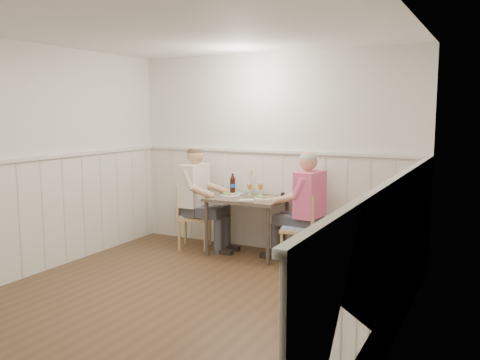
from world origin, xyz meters
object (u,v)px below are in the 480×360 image
(chair_left, at_px, (191,213))
(man_in_pink, at_px, (306,216))
(beer_bottle, at_px, (233,184))
(diner_cream, at_px, (197,205))
(chair_right, at_px, (303,225))
(grass_vase, at_px, (250,182))
(dining_table, at_px, (247,205))

(chair_left, height_order, man_in_pink, man_in_pink)
(man_in_pink, bearing_deg, beer_bottle, 168.63)
(diner_cream, bearing_deg, beer_bottle, 34.61)
(man_in_pink, xyz_separation_m, diner_cream, (-1.54, -0.05, 0.01))
(diner_cream, xyz_separation_m, beer_bottle, (0.40, 0.28, 0.28))
(chair_right, bearing_deg, grass_vase, 158.43)
(man_in_pink, distance_m, beer_bottle, 1.19)
(chair_left, xyz_separation_m, diner_cream, (0.10, -0.01, 0.12))
(grass_vase, bearing_deg, dining_table, -70.63)
(dining_table, height_order, chair_right, chair_right)
(man_in_pink, bearing_deg, dining_table, -179.46)
(beer_bottle, bearing_deg, diner_cream, -145.39)
(dining_table, distance_m, chair_right, 0.80)
(dining_table, bearing_deg, beer_bottle, 144.81)
(chair_right, distance_m, diner_cream, 1.52)
(man_in_pink, bearing_deg, chair_left, -178.60)
(diner_cream, distance_m, grass_vase, 0.78)
(dining_table, height_order, grass_vase, grass_vase)
(dining_table, xyz_separation_m, man_in_pink, (0.80, 0.01, -0.07))
(chair_right, bearing_deg, man_in_pink, 70.94)
(dining_table, xyz_separation_m, chair_right, (0.78, -0.04, -0.18))
(dining_table, height_order, diner_cream, diner_cream)
(beer_bottle, xyz_separation_m, grass_vase, (0.23, 0.07, 0.04))
(chair_left, bearing_deg, dining_table, 2.22)
(chair_left, distance_m, beer_bottle, 0.69)
(chair_left, height_order, diner_cream, diner_cream)
(dining_table, relative_size, chair_right, 1.10)
(chair_right, distance_m, chair_left, 1.62)
(beer_bottle, relative_size, grass_vase, 0.78)
(dining_table, xyz_separation_m, diner_cream, (-0.74, -0.04, -0.06))
(chair_left, bearing_deg, diner_cream, -4.91)
(chair_right, height_order, man_in_pink, man_in_pink)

